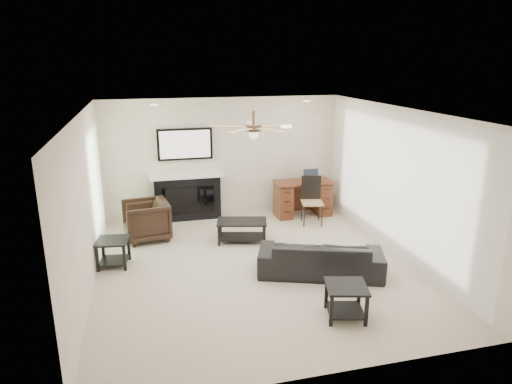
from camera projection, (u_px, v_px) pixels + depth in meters
room_shell at (266, 164)px, 7.06m from camera, size 5.50×5.54×2.52m
sofa at (320, 257)px, 7.10m from camera, size 2.06×1.36×0.56m
armchair at (146, 220)px, 8.47m from camera, size 0.91×0.89×0.74m
coffee_table at (242, 231)px, 8.40m from camera, size 0.99×0.70×0.40m
end_table_near at (346, 301)px, 5.92m from camera, size 0.63×0.63×0.45m
end_table_left at (113, 253)px, 7.40m from camera, size 0.57×0.57×0.45m
fireplace_unit at (187, 175)px, 9.36m from camera, size 1.52×0.34×1.91m
desk at (303, 198)px, 9.77m from camera, size 1.22×0.56×0.76m
desk_chair at (312, 201)px, 9.23m from camera, size 0.50×0.52×0.97m
laptop at (313, 176)px, 9.66m from camera, size 0.33×0.24×0.23m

